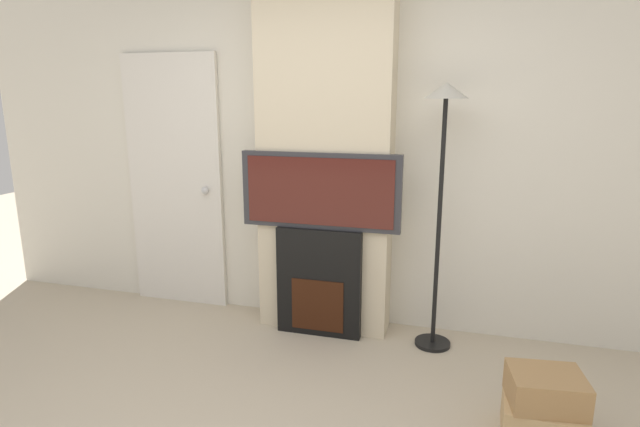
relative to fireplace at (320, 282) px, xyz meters
The scene contains 7 objects.
wall_back 1.01m from the fireplace, 90.00° to the left, with size 6.00×0.06×2.70m.
chimney_breast 0.96m from the fireplace, 90.00° to the left, with size 0.96×0.29×2.70m.
fireplace is the anchor object (origin of this frame).
television 0.67m from the fireplace, 90.00° to the right, with size 1.14×0.07×0.54m.
floor_lamp 1.28m from the fireplace, ahead, with size 0.28×0.28×1.80m.
box_stack 1.66m from the fireplace, 31.15° to the right, with size 0.41×0.34×0.37m.
entry_door 1.47m from the fireplace, 168.51° to the left, with size 0.83×0.09×2.04m.
Camera 1 is at (0.92, -1.59, 1.70)m, focal length 28.00 mm.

